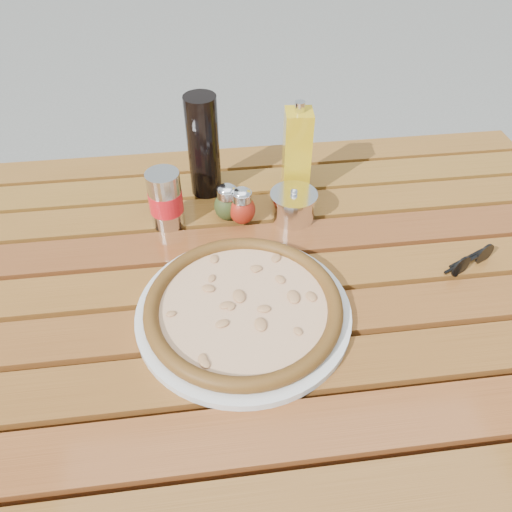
{
  "coord_description": "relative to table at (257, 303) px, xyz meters",
  "views": [
    {
      "loc": [
        -0.08,
        -0.64,
        1.4
      ],
      "look_at": [
        0.0,
        0.02,
        0.78
      ],
      "focal_mm": 35.0,
      "sensor_mm": 36.0,
      "label": 1
    }
  ],
  "objects": [
    {
      "name": "olive_oil_cruet",
      "position": [
        0.11,
        0.25,
        0.17
      ],
      "size": [
        0.06,
        0.06,
        0.21
      ],
      "rotation": [
        0.0,
        0.0,
        -0.09
      ],
      "color": "#C09914",
      "rests_on": "table"
    },
    {
      "name": "oregano_shaker",
      "position": [
        -0.04,
        0.18,
        0.11
      ],
      "size": [
        0.06,
        0.06,
        0.08
      ],
      "rotation": [
        0.0,
        0.0,
        -0.11
      ],
      "color": "#39441B",
      "rests_on": "table"
    },
    {
      "name": "soda_can",
      "position": [
        -0.16,
        0.17,
        0.13
      ],
      "size": [
        0.07,
        0.07,
        0.12
      ],
      "rotation": [
        0.0,
        0.0,
        -0.1
      ],
      "color": "silver",
      "rests_on": "table"
    },
    {
      "name": "dark_bottle",
      "position": [
        -0.08,
        0.28,
        0.19
      ],
      "size": [
        0.07,
        0.07,
        0.22
      ],
      "primitive_type": "cylinder",
      "rotation": [
        0.0,
        0.0,
        0.0
      ],
      "color": "black",
      "rests_on": "table"
    },
    {
      "name": "plate",
      "position": [
        -0.03,
        -0.09,
        0.08
      ],
      "size": [
        0.47,
        0.47,
        0.01
      ],
      "primitive_type": "cylinder",
      "rotation": [
        0.0,
        0.0,
        -0.4
      ],
      "color": "silver",
      "rests_on": "table"
    },
    {
      "name": "sunglasses",
      "position": [
        0.39,
        -0.03,
        0.09
      ],
      "size": [
        0.11,
        0.07,
        0.04
      ],
      "rotation": [
        0.0,
        0.0,
        0.43
      ],
      "color": "black",
      "rests_on": "table"
    },
    {
      "name": "table",
      "position": [
        0.0,
        0.0,
        0.0
      ],
      "size": [
        1.4,
        0.9,
        0.75
      ],
      "color": "#33180B",
      "rests_on": "ground"
    },
    {
      "name": "pepper_shaker",
      "position": [
        -0.01,
        0.16,
        0.11
      ],
      "size": [
        0.07,
        0.07,
        0.08
      ],
      "rotation": [
        0.0,
        0.0,
        0.42
      ],
      "color": "#A72413",
      "rests_on": "table"
    },
    {
      "name": "parmesan_tin",
      "position": [
        0.09,
        0.16,
        0.11
      ],
      "size": [
        0.11,
        0.11,
        0.07
      ],
      "rotation": [
        0.0,
        0.0,
        -0.2
      ],
      "color": "white",
      "rests_on": "table"
    },
    {
      "name": "pizza",
      "position": [
        -0.03,
        -0.09,
        0.1
      ],
      "size": [
        0.39,
        0.39,
        0.03
      ],
      "rotation": [
        0.0,
        0.0,
        -0.21
      ],
      "color": "#FADDB3",
      "rests_on": "plate"
    },
    {
      "name": "ground",
      "position": [
        0.0,
        0.0,
        -0.67
      ],
      "size": [
        60.0,
        60.0,
        0.0
      ],
      "primitive_type": "plane",
      "color": "slate",
      "rests_on": "ground"
    }
  ]
}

